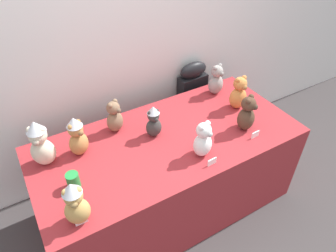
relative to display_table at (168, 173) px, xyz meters
The scene contains 17 objects.
ground_plane 0.45m from the display_table, 90.00° to the right, with size 10.00×10.00×0.00m, color #3D3838.
wall_back 1.17m from the display_table, 90.00° to the left, with size 7.00×0.08×2.60m, color white.
display_table is the anchor object (origin of this frame).
instrument_case 0.86m from the display_table, 43.86° to the left, with size 0.28×0.13×0.95m.
teddy_bear_caramel 0.82m from the display_table, 163.26° to the left, with size 0.18×0.17×0.31m.
teddy_bear_charcoal 0.52m from the display_table, 127.78° to the left, with size 0.12×0.11×0.26m.
teddy_bear_snow 0.58m from the display_table, 64.58° to the right, with size 0.17×0.16×0.28m.
teddy_bear_mocha 0.65m from the display_table, 135.14° to the left, with size 0.17×0.17×0.26m.
teddy_bear_ginger 0.87m from the display_table, ahead, with size 0.16×0.14×0.29m.
teddy_bear_cocoa 0.79m from the display_table, 18.59° to the right, with size 0.19×0.18×0.29m.
teddy_bear_ash 0.90m from the display_table, 25.51° to the left, with size 0.17×0.16×0.28m.
teddy_bear_honey 1.00m from the display_table, 155.87° to the right, with size 0.17×0.15×0.31m.
teddy_bear_cream 1.01m from the display_table, 166.16° to the left, with size 0.20×0.19×0.35m.
party_cup_green 0.85m from the display_table, behind, with size 0.08×0.08×0.11m, color #238C3D.
name_card_front_left 0.95m from the display_table, 154.26° to the right, with size 0.07×0.01×0.05m, color white.
name_card_front_middle 0.76m from the display_table, 28.73° to the right, with size 0.07×0.01×0.05m, color white.
name_card_front_right 0.56m from the display_table, 71.89° to the right, with size 0.07×0.01×0.05m, color white.
Camera 1 is at (-0.86, -1.22, 2.27)m, focal length 33.03 mm.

